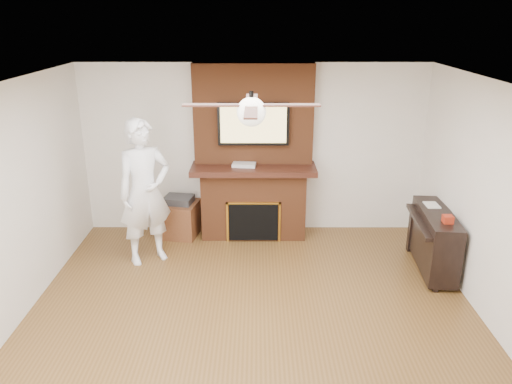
{
  "coord_description": "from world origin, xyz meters",
  "views": [
    {
      "loc": [
        0.05,
        -4.37,
        3.14
      ],
      "look_at": [
        0.04,
        0.9,
        1.25
      ],
      "focal_mm": 35.0,
      "sensor_mm": 36.0,
      "label": 1
    }
  ],
  "objects_px": {
    "person": "(145,192)",
    "side_table": "(180,217)",
    "fireplace": "(254,170)",
    "piano": "(434,239)"
  },
  "relations": [
    {
      "from": "person",
      "to": "side_table",
      "type": "relative_size",
      "value": 3.12
    },
    {
      "from": "fireplace",
      "to": "side_table",
      "type": "xyz_separation_m",
      "value": [
        -1.1,
        -0.07,
        -0.71
      ]
    },
    {
      "from": "fireplace",
      "to": "piano",
      "type": "xyz_separation_m",
      "value": [
        2.31,
        -1.14,
        -0.57
      ]
    },
    {
      "from": "piano",
      "to": "side_table",
      "type": "bearing_deg",
      "value": 167.36
    },
    {
      "from": "person",
      "to": "piano",
      "type": "bearing_deg",
      "value": -35.81
    },
    {
      "from": "fireplace",
      "to": "piano",
      "type": "bearing_deg",
      "value": -26.24
    },
    {
      "from": "person",
      "to": "side_table",
      "type": "distance_m",
      "value": 1.09
    },
    {
      "from": "fireplace",
      "to": "person",
      "type": "relative_size",
      "value": 1.3
    },
    {
      "from": "person",
      "to": "piano",
      "type": "height_order",
      "value": "person"
    },
    {
      "from": "person",
      "to": "side_table",
      "type": "xyz_separation_m",
      "value": [
        0.3,
        0.8,
        -0.68
      ]
    }
  ]
}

